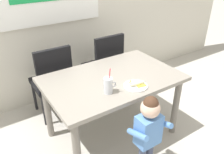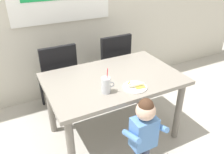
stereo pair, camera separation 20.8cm
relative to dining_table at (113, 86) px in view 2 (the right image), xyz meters
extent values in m
plane|color=#B7B2A8|center=(0.00, 0.00, -0.65)|extent=(24.00, 24.00, 0.00)
cube|color=gray|center=(0.00, 0.00, 0.08)|extent=(1.37, 0.89, 0.04)
cylinder|color=slate|center=(-0.61, -0.37, -0.29)|extent=(0.07, 0.07, 0.71)
cylinder|color=slate|center=(0.61, -0.37, -0.29)|extent=(0.07, 0.07, 0.71)
cylinder|color=slate|center=(-0.61, 0.37, -0.29)|extent=(0.07, 0.07, 0.71)
cylinder|color=slate|center=(0.61, 0.37, -0.29)|extent=(0.07, 0.07, 0.71)
cube|color=black|center=(-0.41, 0.77, -0.20)|extent=(0.44, 0.44, 0.06)
cube|color=black|center=(-0.41, 0.57, 0.07)|extent=(0.42, 0.05, 0.48)
cylinder|color=black|center=(-0.22, 0.96, -0.44)|extent=(0.04, 0.04, 0.42)
cylinder|color=black|center=(-0.60, 0.96, -0.44)|extent=(0.04, 0.04, 0.42)
cylinder|color=black|center=(-0.22, 0.58, -0.44)|extent=(0.04, 0.04, 0.42)
cylinder|color=black|center=(-0.60, 0.58, -0.44)|extent=(0.04, 0.04, 0.42)
cube|color=black|center=(0.35, 0.79, -0.20)|extent=(0.44, 0.44, 0.06)
cube|color=black|center=(0.35, 0.59, 0.07)|extent=(0.42, 0.05, 0.48)
cylinder|color=black|center=(0.54, 0.98, -0.44)|extent=(0.04, 0.04, 0.42)
cylinder|color=black|center=(0.16, 0.98, -0.44)|extent=(0.04, 0.04, 0.42)
cylinder|color=black|center=(0.54, 0.60, -0.44)|extent=(0.04, 0.04, 0.42)
cylinder|color=black|center=(0.16, 0.60, -0.44)|extent=(0.04, 0.04, 0.42)
cube|color=#598CD1|center=(-0.01, -0.59, -0.16)|extent=(0.22, 0.15, 0.30)
sphere|color=beige|center=(-0.01, -0.59, 0.08)|extent=(0.17, 0.17, 0.17)
sphere|color=#472D1E|center=(-0.01, -0.59, 0.12)|extent=(0.13, 0.13, 0.13)
cylinder|color=#598CD1|center=(-0.15, -0.61, -0.13)|extent=(0.05, 0.24, 0.13)
cylinder|color=#598CD1|center=(0.13, -0.61, -0.13)|extent=(0.05, 0.24, 0.13)
cylinder|color=silver|center=(-0.19, -0.23, 0.18)|extent=(0.08, 0.08, 0.15)
cylinder|color=beige|center=(-0.19, -0.23, 0.15)|extent=(0.07, 0.07, 0.08)
torus|color=silver|center=(-0.14, -0.23, 0.17)|extent=(0.06, 0.01, 0.06)
cylinder|color=#E5333F|center=(-0.19, -0.23, 0.25)|extent=(0.01, 0.04, 0.22)
cylinder|color=white|center=(0.08, -0.28, 0.11)|extent=(0.23, 0.23, 0.01)
ellipsoid|color=#F4EAC6|center=(0.09, -0.28, 0.14)|extent=(0.18, 0.07, 0.04)
cube|color=yellow|center=(0.12, -0.32, 0.12)|extent=(0.09, 0.05, 0.01)
cube|color=yellow|center=(0.12, -0.25, 0.12)|extent=(0.09, 0.05, 0.01)
cylinder|color=yellow|center=(0.02, -0.27, 0.17)|extent=(0.03, 0.02, 0.03)
camera|label=1|loc=(-1.13, -1.70, 1.22)|focal=36.45mm
camera|label=2|loc=(-0.95, -1.80, 1.22)|focal=36.45mm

